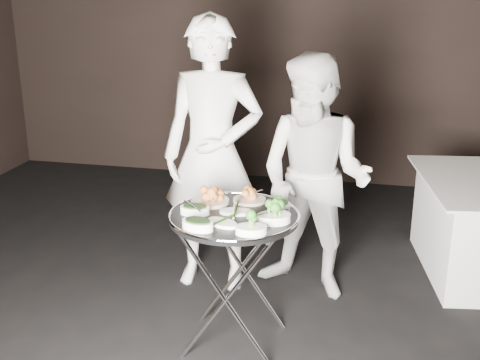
% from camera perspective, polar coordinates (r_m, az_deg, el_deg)
% --- Properties ---
extents(wall_back, '(6.00, 0.05, 3.00)m').
position_cam_1_polar(wall_back, '(6.20, 4.27, 13.61)').
color(wall_back, black).
rests_on(wall_back, floor).
extents(tray_stand, '(0.53, 0.45, 0.78)m').
position_cam_1_polar(tray_stand, '(3.42, -0.56, -8.92)').
color(tray_stand, silver).
rests_on(tray_stand, floor).
extents(serving_tray, '(0.72, 0.72, 0.04)m').
position_cam_1_polar(serving_tray, '(3.27, -0.58, -3.45)').
color(serving_tray, black).
rests_on(serving_tray, tray_stand).
extents(potato_plate_a, '(0.23, 0.23, 0.08)m').
position_cam_1_polar(potato_plate_a, '(3.43, -2.88, -1.63)').
color(potato_plate_a, beige).
rests_on(potato_plate_a, serving_tray).
extents(potato_plate_b, '(0.19, 0.19, 0.07)m').
position_cam_1_polar(potato_plate_b, '(3.45, 0.90, -1.57)').
color(potato_plate_b, beige).
rests_on(potato_plate_b, serving_tray).
extents(greens_bowl, '(0.11, 0.11, 0.06)m').
position_cam_1_polar(greens_bowl, '(3.33, 3.82, -2.35)').
color(greens_bowl, white).
rests_on(greens_bowl, serving_tray).
extents(asparagus_plate_a, '(0.19, 0.12, 0.04)m').
position_cam_1_polar(asparagus_plate_a, '(3.28, -0.39, -2.93)').
color(asparagus_plate_a, white).
rests_on(asparagus_plate_a, serving_tray).
extents(asparagus_plate_b, '(0.21, 0.17, 0.04)m').
position_cam_1_polar(asparagus_plate_b, '(3.13, -1.69, -3.98)').
color(asparagus_plate_b, white).
rests_on(asparagus_plate_b, serving_tray).
extents(spinach_bowl_a, '(0.17, 0.11, 0.07)m').
position_cam_1_polar(spinach_bowl_a, '(3.28, -4.29, -2.72)').
color(spinach_bowl_a, white).
rests_on(spinach_bowl_a, serving_tray).
extents(spinach_bowl_b, '(0.20, 0.15, 0.07)m').
position_cam_1_polar(spinach_bowl_b, '(3.08, -4.03, -4.12)').
color(spinach_bowl_b, white).
rests_on(spinach_bowl_b, serving_tray).
extents(broccoli_bowl_a, '(0.22, 0.19, 0.07)m').
position_cam_1_polar(broccoli_bowl_a, '(3.16, 3.23, -3.45)').
color(broccoli_bowl_a, white).
rests_on(broccoli_bowl_a, serving_tray).
extents(broccoli_bowl_b, '(0.18, 0.15, 0.07)m').
position_cam_1_polar(broccoli_bowl_b, '(3.02, 1.07, -4.59)').
color(broccoli_bowl_b, white).
rests_on(broccoli_bowl_b, serving_tray).
extents(serving_utensils, '(0.59, 0.42, 0.01)m').
position_cam_1_polar(serving_utensils, '(3.31, -0.03, -2.07)').
color(serving_utensils, silver).
rests_on(serving_utensils, serving_tray).
extents(waiter_left, '(0.68, 0.45, 1.83)m').
position_cam_1_polar(waiter_left, '(3.96, -2.62, 2.33)').
color(waiter_left, silver).
rests_on(waiter_left, floor).
extents(waiter_right, '(0.93, 0.82, 1.60)m').
position_cam_1_polar(waiter_right, '(3.89, 7.08, 0.10)').
color(waiter_right, silver).
rests_on(waiter_right, floor).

